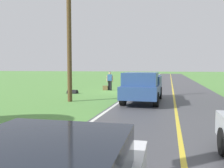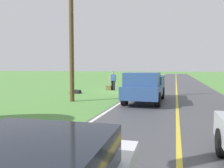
# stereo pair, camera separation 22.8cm
# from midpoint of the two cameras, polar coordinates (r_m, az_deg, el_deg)

# --- Properties ---
(ground_plane) EXTENTS (200.00, 200.00, 0.00)m
(ground_plane) POSITION_cam_midpoint_polar(r_m,az_deg,el_deg) (20.71, 1.87, -1.78)
(ground_plane) COLOR #568E42
(road_surface) EXTENTS (6.88, 120.00, 0.00)m
(road_surface) POSITION_cam_midpoint_polar(r_m,az_deg,el_deg) (20.27, 14.40, -2.03)
(road_surface) COLOR #47474C
(road_surface) RESTS_ON ground
(lane_edge_line) EXTENTS (0.16, 117.60, 0.00)m
(lane_edge_line) POSITION_cam_midpoint_polar(r_m,az_deg,el_deg) (20.49, 5.24, -1.84)
(lane_edge_line) COLOR silver
(lane_edge_line) RESTS_ON ground
(lane_centre_line) EXTENTS (0.14, 117.60, 0.00)m
(lane_centre_line) POSITION_cam_midpoint_polar(r_m,az_deg,el_deg) (20.27, 14.40, -2.02)
(lane_centre_line) COLOR gold
(lane_centre_line) RESTS_ON ground
(hitchhiker_walking) EXTENTS (0.62, 0.51, 1.75)m
(hitchhiker_walking) POSITION_cam_midpoint_polar(r_m,az_deg,el_deg) (21.59, -0.82, 1.07)
(hitchhiker_walking) COLOR black
(hitchhiker_walking) RESTS_ON ground
(suitcase_carried) EXTENTS (0.47, 0.23, 0.43)m
(suitcase_carried) POSITION_cam_midpoint_polar(r_m,az_deg,el_deg) (21.65, -1.95, -0.96)
(suitcase_carried) COLOR brown
(suitcase_carried) RESTS_ON ground
(pickup_truck_passing) EXTENTS (2.16, 5.43, 1.82)m
(pickup_truck_passing) POSITION_cam_midpoint_polar(r_m,az_deg,el_deg) (14.15, 7.01, -0.59)
(pickup_truck_passing) COLOR #2D4C84
(pickup_truck_passing) RESTS_ON ground
(utility_pole_roadside) EXTENTS (0.28, 0.28, 8.61)m
(utility_pole_roadside) POSITION_cam_midpoint_polar(r_m,az_deg,el_deg) (14.81, -10.87, 12.53)
(utility_pole_roadside) COLOR brown
(utility_pole_roadside) RESTS_ON ground
(drainage_culvert) EXTENTS (0.80, 0.60, 0.60)m
(drainage_culvert) POSITION_cam_midpoint_polar(r_m,az_deg,el_deg) (19.30, -9.94, -2.27)
(drainage_culvert) COLOR black
(drainage_culvert) RESTS_ON ground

